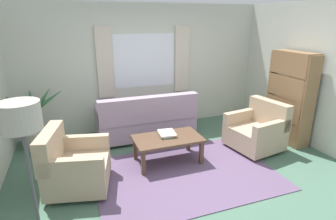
% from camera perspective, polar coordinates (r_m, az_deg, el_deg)
% --- Properties ---
extents(ground_plane, '(6.24, 6.24, 0.00)m').
position_cam_1_polar(ground_plane, '(4.34, 3.67, -13.20)').
color(ground_plane, '#476B56').
extents(wall_back, '(5.32, 0.12, 2.60)m').
position_cam_1_polar(wall_back, '(5.91, -5.00, 8.85)').
color(wall_back, beige).
rests_on(wall_back, ground_plane).
extents(wall_right, '(0.12, 4.40, 2.60)m').
position_cam_1_polar(wall_right, '(5.46, 30.61, 5.59)').
color(wall_right, beige).
rests_on(wall_right, ground_plane).
extents(window_with_curtains, '(1.98, 0.07, 1.40)m').
position_cam_1_polar(window_with_curtains, '(5.81, -4.82, 10.18)').
color(window_with_curtains, white).
extents(area_rug, '(2.71, 1.90, 0.01)m').
position_cam_1_polar(area_rug, '(4.33, 3.67, -13.13)').
color(area_rug, '#604C6B').
rests_on(area_rug, ground_plane).
extents(couch, '(1.90, 0.82, 0.92)m').
position_cam_1_polar(couch, '(5.44, -4.53, -2.17)').
color(couch, '#998499').
rests_on(couch, ground_plane).
extents(armchair_left, '(0.99, 1.01, 0.88)m').
position_cam_1_polar(armchair_left, '(4.06, -19.12, -10.86)').
color(armchair_left, tan).
rests_on(armchair_left, ground_plane).
extents(armchair_right, '(0.94, 0.96, 0.88)m').
position_cam_1_polar(armchair_right, '(5.23, 18.12, -4.07)').
color(armchair_right, tan).
rests_on(armchair_right, ground_plane).
extents(coffee_table, '(1.10, 0.64, 0.44)m').
position_cam_1_polar(coffee_table, '(4.50, -0.06, -6.42)').
color(coffee_table, brown).
rests_on(coffee_table, ground_plane).
extents(book_stack_on_table, '(0.30, 0.35, 0.05)m').
position_cam_1_polar(book_stack_on_table, '(4.55, -0.28, -4.94)').
color(book_stack_on_table, '#5B8E93').
rests_on(book_stack_on_table, coffee_table).
extents(potted_plant, '(1.17, 1.06, 1.17)m').
position_cam_1_polar(potted_plant, '(5.48, -25.95, -2.65)').
color(potted_plant, '#B7B2A8').
rests_on(potted_plant, ground_plane).
extents(bookshelf, '(0.30, 0.94, 1.72)m').
position_cam_1_polar(bookshelf, '(5.69, 23.81, 1.57)').
color(bookshelf, olive).
rests_on(bookshelf, ground_plane).
extents(standing_lamp, '(0.34, 0.34, 1.63)m').
position_cam_1_polar(standing_lamp, '(2.59, -28.05, -4.18)').
color(standing_lamp, '#4C4C51').
rests_on(standing_lamp, ground_plane).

